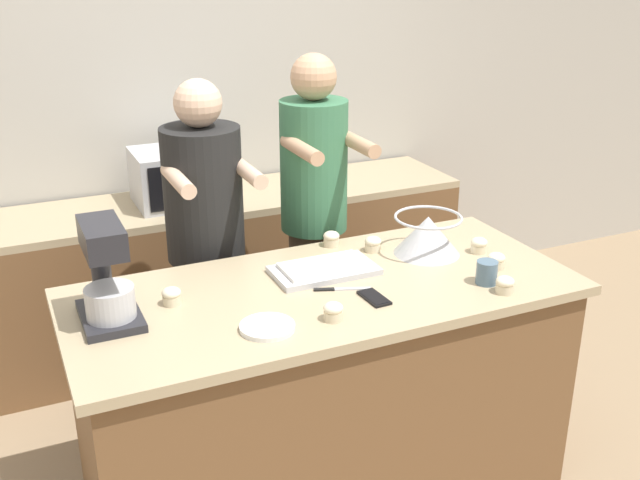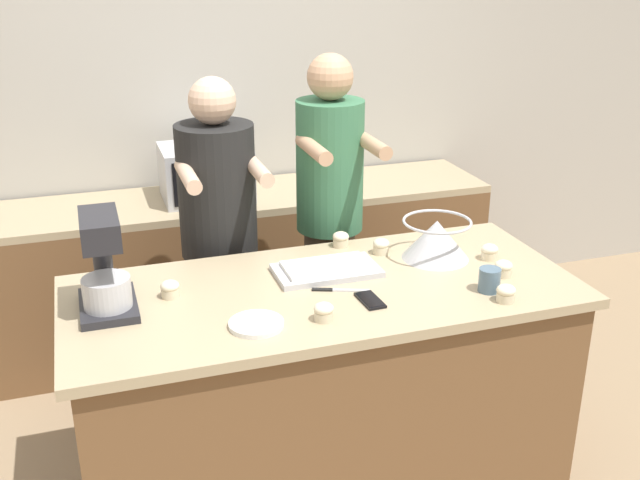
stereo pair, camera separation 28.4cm
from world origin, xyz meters
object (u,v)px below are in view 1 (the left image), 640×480
at_px(cupcake_4, 496,261).
at_px(small_plate, 267,327).
at_px(cupcake_3, 333,311).
at_px(cupcake_2, 505,285).
at_px(person_left, 207,256).
at_px(stand_mixer, 106,278).
at_px(baking_tray, 324,269).
at_px(cell_phone, 374,298).
at_px(cupcake_1, 373,244).
at_px(cupcake_5, 331,239).
at_px(drinking_glass, 487,272).
at_px(cupcake_0, 479,245).
at_px(mixing_bowl, 427,234).
at_px(knife, 339,289).
at_px(cupcake_6, 172,296).
at_px(person_right, 314,227).
at_px(microwave_oven, 179,176).

bearing_deg(cupcake_4, small_plate, -174.36).
bearing_deg(small_plate, cupcake_3, -7.28).
bearing_deg(cupcake_2, person_left, 131.16).
distance_m(stand_mixer, baking_tray, 0.86).
height_order(cell_phone, small_plate, small_plate).
relative_size(cupcake_1, cupcake_5, 1.00).
height_order(drinking_glass, cupcake_0, drinking_glass).
bearing_deg(mixing_bowl, cupcake_4, -55.68).
relative_size(cupcake_2, cupcake_3, 1.00).
relative_size(knife, cupcake_6, 2.98).
xyz_separation_m(cell_phone, drinking_glass, (0.46, -0.06, 0.04)).
distance_m(baking_tray, cupcake_0, 0.70).
distance_m(baking_tray, cupcake_3, 0.40).
height_order(stand_mixer, cupcake_1, stand_mixer).
xyz_separation_m(person_left, cupcake_1, (0.61, -0.43, 0.11)).
distance_m(mixing_bowl, cupcake_2, 0.46).
bearing_deg(person_right, cupcake_5, -99.89).
relative_size(knife, cupcake_1, 2.98).
height_order(person_right, mixing_bowl, person_right).
xyz_separation_m(cupcake_0, cupcake_4, (-0.04, -0.17, 0.00)).
bearing_deg(cupcake_3, cupcake_0, 19.87).
bearing_deg(baking_tray, cupcake_3, -110.11).
height_order(person_left, knife, person_left).
distance_m(person_left, cupcake_5, 0.57).
distance_m(baking_tray, drinking_glass, 0.64).
distance_m(knife, cupcake_5, 0.45).
bearing_deg(small_plate, microwave_oven, 85.65).
bearing_deg(drinking_glass, stand_mixer, 168.10).
height_order(person_right, cupcake_3, person_right).
distance_m(small_plate, cupcake_0, 1.10).
distance_m(person_left, knife, 0.79).
distance_m(person_left, stand_mixer, 0.84).
distance_m(cell_phone, cupcake_2, 0.50).
distance_m(person_right, cupcake_3, 0.99).
bearing_deg(cell_phone, small_plate, -172.82).
xyz_separation_m(baking_tray, cupcake_1, (0.29, 0.12, 0.02)).
height_order(cupcake_1, cupcake_5, same).
xyz_separation_m(cell_phone, cupcake_2, (0.47, -0.16, 0.03)).
bearing_deg(mixing_bowl, cell_phone, -144.19).
bearing_deg(cupcake_6, knife, -13.29).
bearing_deg(cupcake_6, microwave_oven, 74.26).
bearing_deg(baking_tray, small_plate, -137.24).
height_order(cupcake_4, cupcake_5, same).
distance_m(mixing_bowl, cupcake_3, 0.73).
height_order(cupcake_0, cupcake_3, same).
bearing_deg(small_plate, stand_mixer, 148.63).
bearing_deg(drinking_glass, mixing_bowl, 97.77).
height_order(baking_tray, small_plate, baking_tray).
xyz_separation_m(stand_mixer, microwave_oven, (0.60, 1.37, -0.09)).
height_order(mixing_bowl, cupcake_2, mixing_bowl).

